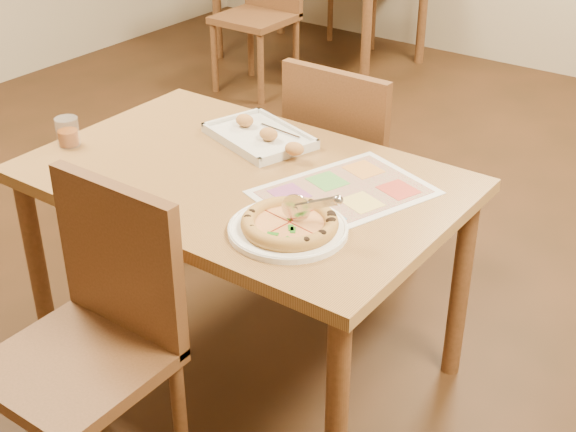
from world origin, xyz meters
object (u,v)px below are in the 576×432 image
Objects in this scene: pizza_cutter at (310,205)px; appetizer_tray at (261,137)px; pizza at (290,223)px; menu at (344,192)px; chair_near at (98,311)px; chair_far at (347,152)px; glass_tumbler at (68,133)px; plate at (288,230)px; dining_table at (243,199)px.

pizza_cutter is 0.62m from appetizer_tray.
menu is at bearing 91.15° from pizza.
pizza is (0.32, 0.40, 0.18)m from chair_near.
chair_near reaches higher than appetizer_tray.
chair_near is 1.00× the size of chair_far.
pizza is 0.60m from appetizer_tray.
pizza_cutter is 1.61× the size of glass_tumbler.
pizza is at bearing -168.17° from pizza_cutter.
appetizer_tray is at bearing 75.41° from chair_far.
chair_far is 0.98× the size of menu.
pizza is at bearing -11.61° from plate.
appetizer_tray reaches higher than plate.
chair_far is at bearing 111.52° from plate.
pizza reaches higher than menu.
chair_far is at bearing 75.41° from appetizer_tray.
appetizer_tray is at bearing 96.82° from chair_near.
plate is 1.23× the size of pizza.
pizza_cutter is at bearing 26.27° from plate.
menu is (-0.01, 0.28, -0.03)m from pizza.
chair_far is 1.13× the size of appetizer_tray.
appetizer_tray is (-0.42, 0.42, -0.01)m from pizza.
plate is 0.76× the size of appetizer_tray.
pizza_cutter reaches higher than dining_table.
glass_tumbler is (-0.59, -0.17, 0.13)m from dining_table.
chair_far is at bearing 121.08° from menu.
glass_tumbler is (-0.49, -0.39, 0.02)m from appetizer_tray.
appetizer_tray is 4.48× the size of glass_tumbler.
glass_tumbler is (-0.59, 0.44, 0.19)m from chair_near.
menu is (0.90, 0.24, -0.04)m from glass_tumbler.
chair_near is (0.00, -0.60, -0.07)m from dining_table.
pizza_cutter is at bearing -78.50° from menu.
dining_table is 0.38m from plate.
menu is at bearing 15.01° from glass_tumbler.
pizza_cutter is (0.05, 0.03, 0.08)m from plate.
pizza_cutter reaches higher than plate.
plate is at bearing 111.52° from chair_far.
pizza_cutter is 0.31× the size of menu.
plate reaches higher than menu.
chair_near is at bearing 90.00° from chair_far.
appetizer_tray is (-0.10, 0.82, 0.17)m from chair_near.
plate is 0.28m from menu.
chair_far reaches higher than plate.
chair_near is 5.04× the size of glass_tumbler.
glass_tumbler is (-0.90, 0.03, 0.03)m from plate.
dining_table is 8.69× the size of pizza_cutter.
pizza_cutter is 0.27m from menu.
glass_tumbler is (-0.95, 0.01, -0.05)m from pizza_cutter.
dining_table is at bearing 90.00° from chair_far.
chair_near is 0.76m from menu.
appetizer_tray is 0.87× the size of menu.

